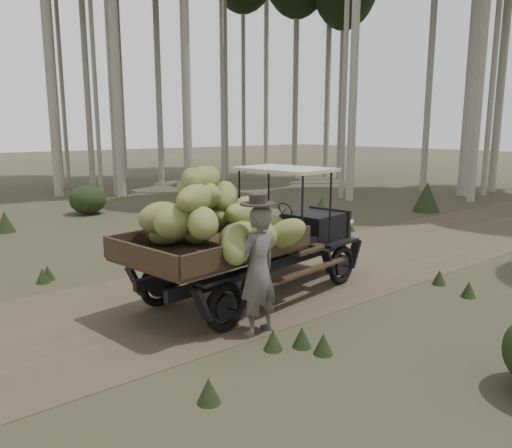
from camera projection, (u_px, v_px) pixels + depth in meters
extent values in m
plane|color=#473D2B|center=(256.00, 284.00, 9.72)|extent=(120.00, 120.00, 0.00)
cube|color=brown|center=(256.00, 284.00, 9.71)|extent=(70.00, 4.00, 0.01)
cube|color=black|center=(314.00, 226.00, 10.21)|extent=(1.14, 1.10, 0.55)
cube|color=black|center=(329.00, 223.00, 10.61)|extent=(0.25, 1.01, 0.63)
cube|color=black|center=(269.00, 232.00, 9.17)|extent=(0.29, 1.41, 0.55)
cube|color=#38281C|center=(212.00, 251.00, 8.16)|extent=(3.06, 2.21, 0.08)
cube|color=#38281C|center=(177.00, 233.00, 8.73)|extent=(2.80, 0.48, 0.32)
cube|color=#38281C|center=(253.00, 249.00, 7.53)|extent=(2.80, 0.48, 0.32)
cube|color=#38281C|center=(139.00, 257.00, 7.11)|extent=(0.33, 1.80, 0.32)
cube|color=beige|center=(284.00, 169.00, 9.27)|extent=(1.40, 1.87, 0.06)
cube|color=black|center=(241.00, 258.00, 9.26)|extent=(4.60, 0.78, 0.18)
cube|color=black|center=(272.00, 265.00, 8.75)|extent=(4.60, 0.78, 0.18)
torus|color=black|center=(277.00, 251.00, 10.72)|extent=(0.78, 0.25, 0.77)
torus|color=black|center=(341.00, 265.00, 9.65)|extent=(0.78, 0.25, 0.77)
torus|color=black|center=(159.00, 284.00, 8.45)|extent=(0.78, 0.25, 0.77)
torus|color=black|center=(225.00, 307.00, 7.38)|extent=(0.78, 0.25, 0.77)
sphere|color=beige|center=(314.00, 217.00, 10.96)|extent=(0.18, 0.18, 0.18)
sphere|color=beige|center=(350.00, 223.00, 10.36)|extent=(0.18, 0.18, 0.18)
ellipsoid|color=olive|center=(195.00, 228.00, 8.47)|extent=(0.52, 0.86, 0.64)
ellipsoid|color=olive|center=(161.00, 218.00, 7.96)|extent=(0.86, 0.65, 0.58)
ellipsoid|color=olive|center=(211.00, 196.00, 8.46)|extent=(0.99, 1.05, 0.75)
ellipsoid|color=olive|center=(207.00, 179.00, 7.99)|extent=(0.85, 0.80, 0.50)
ellipsoid|color=olive|center=(264.00, 237.00, 7.84)|extent=(0.83, 0.87, 0.64)
ellipsoid|color=olive|center=(176.00, 221.00, 7.39)|extent=(0.80, 0.59, 0.59)
ellipsoid|color=olive|center=(195.00, 192.00, 8.11)|extent=(0.75, 0.82, 0.61)
ellipsoid|color=olive|center=(201.00, 182.00, 7.85)|extent=(0.80, 0.72, 0.56)
ellipsoid|color=olive|center=(238.00, 238.00, 7.90)|extent=(0.90, 0.69, 0.64)
ellipsoid|color=olive|center=(246.00, 212.00, 8.35)|extent=(0.96, 0.92, 0.68)
ellipsoid|color=olive|center=(195.00, 199.00, 7.44)|extent=(0.95, 0.78, 0.45)
ellipsoid|color=olive|center=(202.00, 179.00, 7.86)|extent=(0.72, 0.76, 0.42)
ellipsoid|color=olive|center=(264.00, 230.00, 8.73)|extent=(0.99, 0.64, 0.67)
ellipsoid|color=olive|center=(203.00, 223.00, 7.25)|extent=(0.73, 0.87, 0.61)
ellipsoid|color=olive|center=(203.00, 196.00, 7.87)|extent=(0.54, 0.96, 0.61)
ellipsoid|color=olive|center=(196.00, 182.00, 7.92)|extent=(0.48, 0.80, 0.62)
ellipsoid|color=olive|center=(171.00, 232.00, 8.39)|extent=(0.93, 0.67, 0.56)
ellipsoid|color=olive|center=(216.00, 216.00, 8.28)|extent=(0.57, 0.87, 0.39)
ellipsoid|color=olive|center=(224.00, 196.00, 8.26)|extent=(0.87, 0.88, 0.68)
ellipsoid|color=olive|center=(198.00, 185.00, 7.86)|extent=(0.87, 0.87, 0.62)
ellipsoid|color=olive|center=(271.00, 230.00, 8.84)|extent=(0.52, 0.77, 0.57)
ellipsoid|color=olive|center=(237.00, 215.00, 8.07)|extent=(0.81, 0.70, 0.48)
ellipsoid|color=olive|center=(237.00, 244.00, 7.17)|extent=(0.91, 0.95, 0.76)
ellipsoid|color=olive|center=(285.00, 234.00, 7.98)|extent=(0.87, 0.89, 0.71)
imported|color=#54504D|center=(258.00, 271.00, 7.21)|extent=(0.75, 0.54, 1.91)
cylinder|color=#302621|center=(258.00, 204.00, 7.03)|extent=(0.57, 0.57, 0.03)
cylinder|color=#302621|center=(258.00, 199.00, 7.01)|extent=(0.28, 0.28, 0.15)
cylinder|color=#B2AD9E|center=(433.00, 26.00, 22.53)|extent=(0.30, 0.30, 15.03)
cylinder|color=#B2AD9E|center=(498.00, 19.00, 21.10)|extent=(0.25, 0.25, 15.08)
cylinder|color=#B2AD9E|center=(347.00, 5.00, 20.25)|extent=(0.21, 0.21, 15.81)
cylinder|color=#B2AD9E|center=(112.00, 4.00, 20.68)|extent=(0.40, 0.40, 16.06)
cylinder|color=#B2AD9E|center=(296.00, 46.00, 29.08)|extent=(0.33, 0.33, 15.36)
cylinder|color=#B2AD9E|center=(225.00, 27.00, 28.25)|extent=(0.29, 0.29, 17.19)
cylinder|color=#B2AD9E|center=(185.00, 20.00, 22.02)|extent=(0.40, 0.40, 15.33)
cylinder|color=#B2AD9E|center=(508.00, 9.00, 22.21)|extent=(0.37, 0.37, 16.40)
cylinder|color=#B2AD9E|center=(343.00, 56.00, 28.26)|extent=(0.34, 0.34, 14.01)
cylinder|color=#B2AD9E|center=(117.00, 1.00, 27.88)|extent=(0.21, 0.21, 19.93)
cylinder|color=#B2AD9E|center=(266.00, 11.00, 34.04)|extent=(0.35, 0.35, 21.70)
cylinder|color=#B2AD9E|center=(57.00, 22.00, 27.56)|extent=(0.24, 0.24, 17.52)
cylinder|color=#B2AD9E|center=(330.00, 10.00, 29.30)|extent=(0.33, 0.33, 19.59)
cylinder|color=#B2AD9E|center=(243.00, 42.00, 30.18)|extent=(0.26, 0.26, 16.25)
cylinder|color=#B2AD9E|center=(182.00, 15.00, 27.63)|extent=(0.25, 0.25, 18.22)
cylinder|color=#B2AD9E|center=(114.00, 30.00, 26.59)|extent=(0.20, 0.20, 16.27)
cylinder|color=#B2AD9E|center=(186.00, 27.00, 27.98)|extent=(0.34, 0.34, 17.09)
cone|color=#233319|center=(322.00, 211.00, 15.24)|extent=(0.90, 0.90, 1.00)
cone|color=#233319|center=(5.00, 222.00, 14.48)|extent=(0.56, 0.56, 0.62)
ellipsoid|color=#233319|center=(88.00, 200.00, 17.49)|extent=(1.26, 1.26, 1.00)
cone|color=#233319|center=(427.00, 197.00, 18.05)|extent=(0.97, 0.97, 1.08)
cone|color=#233319|center=(276.00, 237.00, 13.24)|extent=(0.27, 0.27, 0.30)
cone|color=#233319|center=(439.00, 277.00, 9.65)|extent=(0.27, 0.27, 0.30)
cone|color=#233319|center=(43.00, 276.00, 9.76)|extent=(0.27, 0.27, 0.30)
cone|color=#233319|center=(209.00, 390.00, 5.50)|extent=(0.27, 0.27, 0.30)
cone|color=#233319|center=(273.00, 340.00, 6.81)|extent=(0.27, 0.27, 0.30)
cone|color=#233319|center=(138.00, 255.00, 11.31)|extent=(0.27, 0.27, 0.30)
cone|color=#233319|center=(350.00, 226.00, 14.67)|extent=(0.27, 0.27, 0.30)
cone|color=#233319|center=(347.00, 223.00, 15.13)|extent=(0.27, 0.27, 0.30)
cone|color=#233319|center=(302.00, 337.00, 6.90)|extent=(0.27, 0.27, 0.30)
cone|color=#233319|center=(48.00, 273.00, 9.95)|extent=(0.27, 0.27, 0.30)
cone|color=#233319|center=(291.00, 230.00, 14.05)|extent=(0.27, 0.27, 0.30)
cone|color=#233319|center=(469.00, 289.00, 8.93)|extent=(0.27, 0.27, 0.30)
cone|color=#233319|center=(208.00, 249.00, 11.90)|extent=(0.27, 0.27, 0.30)
cone|color=#233319|center=(323.00, 344.00, 6.69)|extent=(0.27, 0.27, 0.30)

